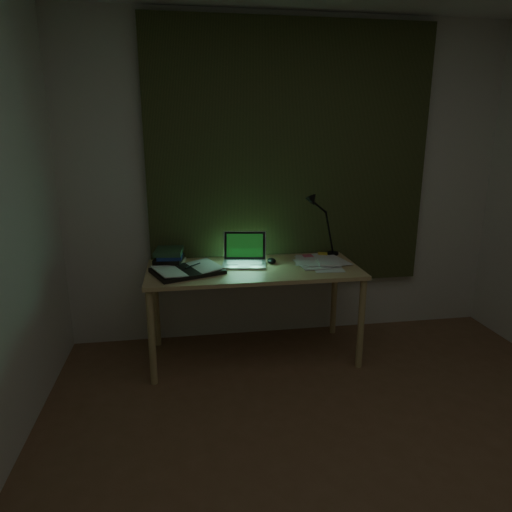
{
  "coord_description": "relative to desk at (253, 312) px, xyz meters",
  "views": [
    {
      "loc": [
        -0.83,
        -1.55,
        1.66
      ],
      "look_at": [
        -0.35,
        1.46,
        0.82
      ],
      "focal_mm": 32.0,
      "sensor_mm": 36.0,
      "label": 1
    }
  ],
  "objects": [
    {
      "name": "desk_lamp",
      "position": [
        0.69,
        0.27,
        0.59
      ],
      "size": [
        0.35,
        0.29,
        0.49
      ],
      "primitive_type": null,
      "rotation": [
        0.0,
        0.0,
        0.12
      ],
      "color": "black",
      "rests_on": "desk"
    },
    {
      "name": "book_stack",
      "position": [
        -0.6,
        0.18,
        0.41
      ],
      "size": [
        0.24,
        0.27,
        0.12
      ],
      "primitive_type": null,
      "rotation": [
        0.0,
        0.0,
        -0.23
      ],
      "color": "silver",
      "rests_on": "desk"
    },
    {
      "name": "sticky_yellow",
      "position": [
        0.6,
        0.26,
        0.36
      ],
      "size": [
        0.09,
        0.09,
        0.02
      ],
      "primitive_type": "cube",
      "rotation": [
        0.0,
        0.0,
        -0.29
      ],
      "color": "gold",
      "rests_on": "desk"
    },
    {
      "name": "curtain",
      "position": [
        0.35,
        0.38,
        1.1
      ],
      "size": [
        2.2,
        0.06,
        2.0
      ],
      "primitive_type": "cube",
      "color": "#30371B",
      "rests_on": "wall_back"
    },
    {
      "name": "desk",
      "position": [
        0.0,
        0.0,
        0.0
      ],
      "size": [
        1.53,
        0.67,
        0.7
      ],
      "primitive_type": null,
      "color": "tan",
      "rests_on": "floor"
    },
    {
      "name": "laptop",
      "position": [
        -0.06,
        0.06,
        0.46
      ],
      "size": [
        0.38,
        0.41,
        0.23
      ],
      "primitive_type": null,
      "rotation": [
        0.0,
        0.0,
        -0.17
      ],
      "color": "silver",
      "rests_on": "desk"
    },
    {
      "name": "loose_papers",
      "position": [
        0.51,
        0.02,
        0.36
      ],
      "size": [
        0.42,
        0.43,
        0.02
      ],
      "primitive_type": null,
      "rotation": [
        0.0,
        0.0,
        0.26
      ],
      "color": "silver",
      "rests_on": "desk"
    },
    {
      "name": "sticky_pink",
      "position": [
        0.46,
        0.21,
        0.36
      ],
      "size": [
        0.08,
        0.08,
        0.02
      ],
      "primitive_type": "cube",
      "rotation": [
        0.0,
        0.0,
        0.03
      ],
      "color": "#DB556E",
      "rests_on": "desk"
    },
    {
      "name": "wall_back",
      "position": [
        0.35,
        0.42,
        0.9
      ],
      "size": [
        3.5,
        0.0,
        2.5
      ],
      "primitive_type": "cube",
      "color": "silver",
      "rests_on": "ground"
    },
    {
      "name": "mouse",
      "position": [
        0.15,
        0.09,
        0.37
      ],
      "size": [
        0.07,
        0.11,
        0.04
      ],
      "primitive_type": "ellipsoid",
      "rotation": [
        0.0,
        0.0,
        -0.08
      ],
      "color": "black",
      "rests_on": "desk"
    },
    {
      "name": "open_textbook",
      "position": [
        -0.48,
        -0.05,
        0.37
      ],
      "size": [
        0.55,
        0.47,
        0.04
      ],
      "primitive_type": null,
      "rotation": [
        0.0,
        0.0,
        0.37
      ],
      "color": "silver",
      "rests_on": "desk"
    }
  ]
}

